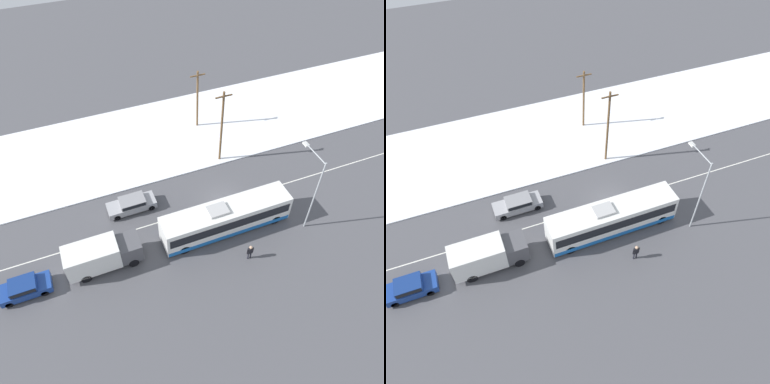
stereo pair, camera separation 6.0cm
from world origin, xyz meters
TOP-DOWN VIEW (x-y plane):
  - ground_plane at (0.00, 0.00)m, footprint 120.00×120.00m
  - snow_lot at (0.00, 12.34)m, footprint 80.00×14.16m
  - lane_marking_center at (0.00, 0.00)m, footprint 60.00×0.12m
  - city_bus at (-1.27, -3.01)m, footprint 12.24×2.57m
  - box_truck at (-12.77, -2.75)m, footprint 6.42×2.30m
  - sedan_car at (-8.74, 2.58)m, footprint 4.74×1.80m
  - parked_car_near_truck at (-19.27, -2.97)m, footprint 4.06×1.80m
  - pedestrian_at_stop at (-0.68, -6.79)m, footprint 0.64×0.28m
  - streetlamp at (5.86, -4.95)m, footprint 0.36×3.15m
  - utility_pole_roadside at (2.30, 6.04)m, footprint 1.80×0.24m
  - utility_pole_snowlot at (2.31, 12.70)m, footprint 1.80×0.24m

SIDE VIEW (x-z plane):
  - ground_plane at x=0.00m, z-range 0.00..0.00m
  - lane_marking_center at x=0.00m, z-range 0.00..0.00m
  - snow_lot at x=0.00m, z-range 0.00..0.12m
  - sedan_car at x=-8.74m, z-range 0.07..1.46m
  - parked_car_near_truck at x=-19.27m, z-range 0.07..1.53m
  - pedestrian_at_stop at x=-0.68m, z-range 0.20..1.98m
  - city_bus at x=-1.27m, z-range -0.04..3.18m
  - box_truck at x=-12.77m, z-range 0.16..3.03m
  - utility_pole_snowlot at x=2.31m, z-range 0.18..7.56m
  - utility_pole_roadside at x=2.30m, z-range 0.19..8.88m
  - streetlamp at x=5.86m, z-range 1.08..9.24m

